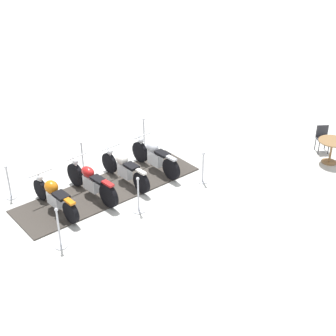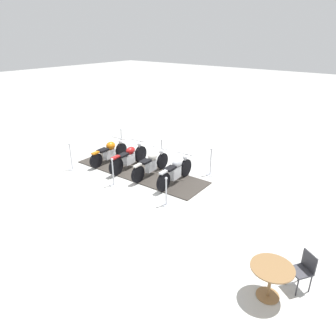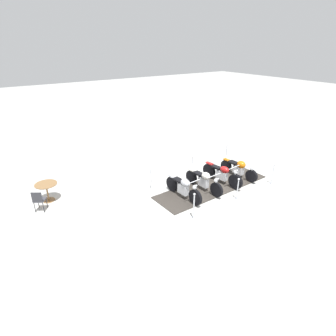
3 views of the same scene
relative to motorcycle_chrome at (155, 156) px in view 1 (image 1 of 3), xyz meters
The scene contains 14 objects.
ground_plane 1.82m from the motorcycle_chrome, 92.73° to the left, with size 80.00×80.00×0.00m, color silver.
display_platform 1.81m from the motorcycle_chrome, 92.73° to the left, with size 5.69×1.68×0.03m, color #38332D.
motorcycle_chrome is the anchor object (origin of this frame).
motorcycle_cream 1.16m from the motorcycle_chrome, 91.54° to the left, with size 2.23×0.72×0.97m.
motorcycle_maroon 2.33m from the motorcycle_chrome, 91.88° to the left, with size 2.29×0.70×1.03m.
motorcycle_copper 3.49m from the motorcycle_chrome, 91.69° to the left, with size 2.16×0.75×0.91m.
stanchion_right_mid 2.26m from the motorcycle_chrome, 52.52° to the left, with size 0.31×0.31×1.02m.
stanchion_right_rear 4.40m from the motorcycle_chrome, 72.88° to the left, with size 0.32×0.32×1.05m.
stanchion_right_front 1.58m from the motorcycle_chrome, 23.56° to the right, with size 0.33×0.33×1.12m.
stanchion_left_front 1.64m from the motorcycle_chrome, 153.77° to the right, with size 0.30×0.30×1.02m.
stanchion_left_mid 2.30m from the motorcycle_chrome, 132.15° to the left, with size 0.36×0.36×1.08m.
stanchion_left_rear 4.42m from the motorcycle_chrome, 111.38° to the left, with size 0.33×0.33×1.14m.
cafe_table 5.70m from the motorcycle_chrome, 122.80° to the right, with size 0.90×0.90×0.79m.
cafe_chair_near_table 5.77m from the motorcycle_chrome, 114.64° to the right, with size 0.56×0.56×0.90m.
Camera 1 is at (-10.71, 6.19, 7.67)m, focal length 52.11 mm.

